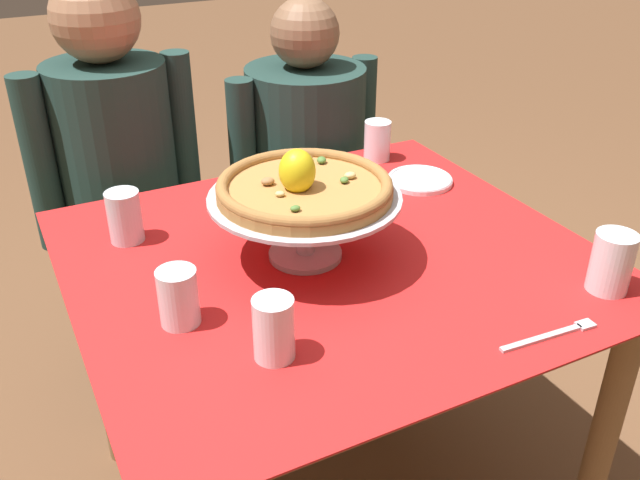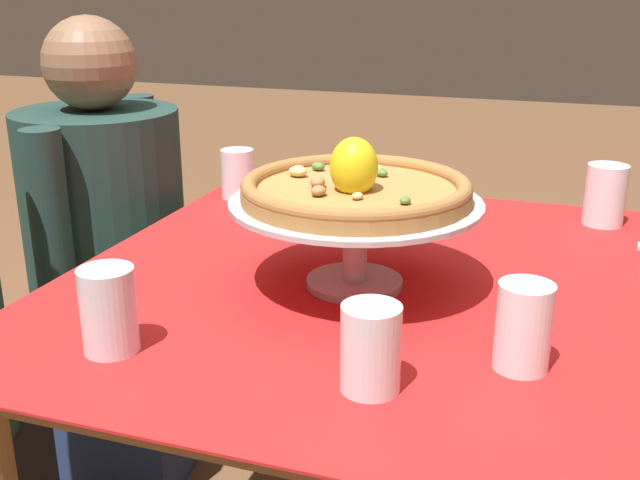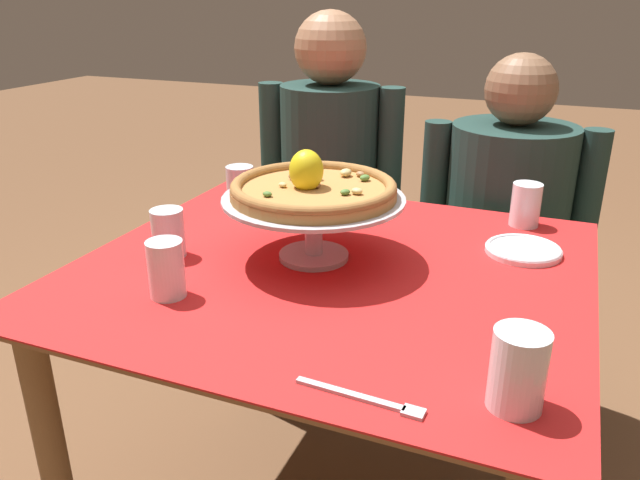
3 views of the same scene
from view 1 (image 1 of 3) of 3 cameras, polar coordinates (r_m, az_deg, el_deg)
name	(u,v)px [view 1 (image 1 of 3)]	position (r m, az deg, el deg)	size (l,w,h in m)	color
dining_table	(331,300)	(1.52, 0.90, -5.00)	(1.07, 0.98, 0.75)	olive
pizza_stand	(305,210)	(1.41, -1.26, 2.48)	(0.39, 0.39, 0.14)	#B7B7C1
pizza	(304,186)	(1.38, -1.33, 4.47)	(0.35, 0.35, 0.10)	#AD753D
water_glass_side_left	(179,301)	(1.26, -11.55, -4.92)	(0.07, 0.07, 0.11)	silver
water_glass_front_left	(274,332)	(1.16, -3.82, -7.61)	(0.07, 0.07, 0.11)	white
water_glass_front_right	(611,266)	(1.44, 22.83, -1.97)	(0.08, 0.08, 0.12)	silver
water_glass_back_right	(377,143)	(1.93, 4.73, 8.00)	(0.07, 0.07, 0.11)	white
water_glass_back_left	(125,219)	(1.55, -15.76, 1.66)	(0.07, 0.07, 0.12)	silver
side_plate	(420,180)	(1.81, 8.22, 4.95)	(0.17, 0.17, 0.02)	white
dinner_fork	(554,334)	(1.29, 18.70, -7.37)	(0.20, 0.03, 0.01)	#B7B7C1
diner_left	(125,210)	(2.06, -15.80, 2.42)	(0.48, 0.36, 1.25)	black
diner_right	(306,184)	(2.24, -1.13, 4.61)	(0.52, 0.41, 1.14)	navy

